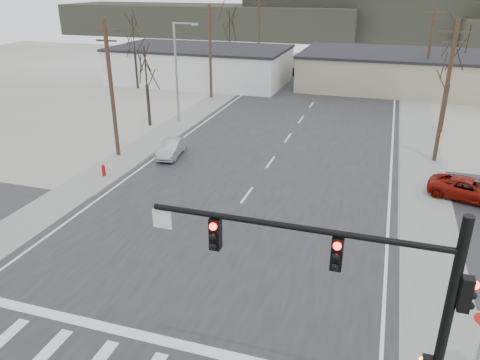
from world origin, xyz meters
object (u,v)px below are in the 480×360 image
object	(u,v)px
fire_hydrant	(104,170)
traffic_signal_mast	(375,289)
car_far_b	(286,71)
car_far_a	(338,73)
car_parked_red	(469,189)
sedan_crossing	(171,148)

from	to	relation	value
fire_hydrant	traffic_signal_mast	bearing A→B (deg)	-38.13
car_far_b	car_far_a	bearing A→B (deg)	20.51
fire_hydrant	car_far_a	distance (m)	40.81
car_parked_red	sedan_crossing	bearing A→B (deg)	102.12
sedan_crossing	car_far_b	bearing A→B (deg)	80.26
car_far_a	car_parked_red	world-z (taller)	car_far_a
car_parked_red	traffic_signal_mast	bearing A→B (deg)	-179.85
traffic_signal_mast	car_far_b	size ratio (longest dim) A/B	2.25
car_far_a	car_far_b	world-z (taller)	car_far_a
fire_hydrant	car_parked_red	world-z (taller)	car_parked_red
sedan_crossing	car_far_a	xyz separation A→B (m)	(8.49, 34.22, 0.20)
fire_hydrant	car_far_b	xyz separation A→B (m)	(4.02, 39.09, 0.27)
fire_hydrant	car_far_b	size ratio (longest dim) A/B	0.22
sedan_crossing	car_far_a	distance (m)	35.25
fire_hydrant	sedan_crossing	distance (m)	5.71
car_far_a	car_parked_red	bearing A→B (deg)	91.75
sedan_crossing	car_parked_red	bearing A→B (deg)	-11.70
car_far_a	car_far_b	bearing A→B (deg)	-15.63
traffic_signal_mast	fire_hydrant	size ratio (longest dim) A/B	10.29
sedan_crossing	car_parked_red	size ratio (longest dim) A/B	0.82
traffic_signal_mast	sedan_crossing	size ratio (longest dim) A/B	2.33
car_far_a	car_far_b	size ratio (longest dim) A/B	1.44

